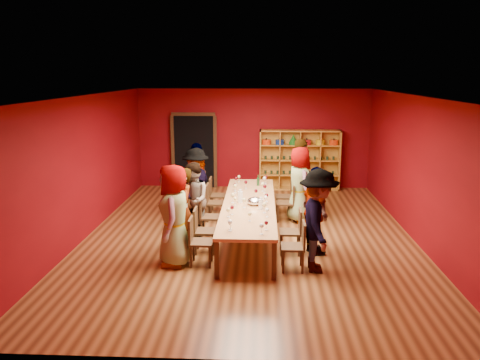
# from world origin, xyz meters

# --- Properties ---
(room_shell) EXTENTS (7.10, 9.10, 3.04)m
(room_shell) POSITION_xyz_m (0.00, 0.00, 1.50)
(room_shell) COLOR #582F17
(room_shell) RESTS_ON ground
(tasting_table) EXTENTS (1.10, 4.50, 0.75)m
(tasting_table) POSITION_xyz_m (0.00, 0.00, 0.70)
(tasting_table) COLOR #B07949
(tasting_table) RESTS_ON ground
(doorway) EXTENTS (1.40, 0.17, 2.30)m
(doorway) POSITION_xyz_m (-1.80, 4.43, 1.12)
(doorway) COLOR black
(doorway) RESTS_ON ground
(shelving_unit) EXTENTS (2.40, 0.40, 1.80)m
(shelving_unit) POSITION_xyz_m (1.40, 4.32, 0.98)
(shelving_unit) COLOR #C0842B
(shelving_unit) RESTS_ON ground
(chair_person_left_0) EXTENTS (0.42, 0.42, 0.89)m
(chair_person_left_0) POSITION_xyz_m (-0.91, -1.57, 0.50)
(chair_person_left_0) COLOR #311E10
(chair_person_left_0) RESTS_ON ground
(person_left_0) EXTENTS (0.57, 0.95, 1.87)m
(person_left_0) POSITION_xyz_m (-1.32, -1.57, 0.94)
(person_left_0) COLOR pink
(person_left_0) RESTS_ON ground
(chair_person_left_1) EXTENTS (0.42, 0.42, 0.89)m
(chair_person_left_1) POSITION_xyz_m (-0.91, -0.96, 0.50)
(chair_person_left_1) COLOR #311E10
(chair_person_left_1) RESTS_ON ground
(person_left_1) EXTENTS (0.63, 0.73, 1.68)m
(person_left_1) POSITION_xyz_m (-1.26, -0.96, 0.84)
(person_left_1) COLOR #4E4D53
(person_left_1) RESTS_ON ground
(chair_person_left_2) EXTENTS (0.42, 0.42, 0.89)m
(chair_person_left_2) POSITION_xyz_m (-0.91, -0.04, 0.50)
(chair_person_left_2) COLOR #311E10
(chair_person_left_2) RESTS_ON ground
(person_left_2) EXTENTS (0.66, 0.88, 1.62)m
(person_left_2) POSITION_xyz_m (-1.19, -0.04, 0.81)
(person_left_2) COLOR #5887B5
(person_left_2) RESTS_ON ground
(chair_person_left_3) EXTENTS (0.42, 0.42, 0.89)m
(chair_person_left_3) POSITION_xyz_m (-0.91, 1.08, 0.50)
(chair_person_left_3) COLOR #311E10
(chair_person_left_3) RESTS_ON ground
(person_left_3) EXTENTS (0.73, 1.21, 1.75)m
(person_left_3) POSITION_xyz_m (-1.29, 1.08, 0.87)
(person_left_3) COLOR #525257
(person_left_3) RESTS_ON ground
(chair_person_left_4) EXTENTS (0.42, 0.42, 0.89)m
(chair_person_left_4) POSITION_xyz_m (-0.91, 1.77, 0.50)
(chair_person_left_4) COLOR #311E10
(chair_person_left_4) RESTS_ON ground
(person_left_4) EXTENTS (0.67, 1.11, 1.77)m
(person_left_4) POSITION_xyz_m (-1.34, 1.77, 0.89)
(person_left_4) COLOR white
(person_left_4) RESTS_ON ground
(chair_person_right_0) EXTENTS (0.42, 0.42, 0.89)m
(chair_person_right_0) POSITION_xyz_m (0.91, -1.73, 0.50)
(chair_person_right_0) COLOR #311E10
(chair_person_right_0) RESTS_ON ground
(person_right_0) EXTENTS (0.50, 1.20, 1.85)m
(person_right_0) POSITION_xyz_m (1.26, -1.73, 0.92)
(person_right_0) COLOR #5782B4
(person_right_0) RESTS_ON ground
(chair_person_right_1) EXTENTS (0.42, 0.42, 0.89)m
(chair_person_right_1) POSITION_xyz_m (0.91, -0.94, 0.50)
(chair_person_right_1) COLOR #311E10
(chair_person_right_1) RESTS_ON ground
(person_right_1) EXTENTS (0.73, 1.10, 1.73)m
(person_right_1) POSITION_xyz_m (1.30, -0.94, 0.87)
(person_right_1) COLOR #505055
(person_right_1) RESTS_ON ground
(chair_person_right_3) EXTENTS (0.42, 0.42, 0.89)m
(chair_person_right_3) POSITION_xyz_m (0.91, 1.15, 0.50)
(chair_person_right_3) COLOR #311E10
(chair_person_right_3) RESTS_ON ground
(person_right_3) EXTENTS (0.72, 0.98, 1.78)m
(person_right_3) POSITION_xyz_m (1.16, 1.15, 0.89)
(person_right_3) COLOR pink
(person_right_3) RESTS_ON ground
(chair_person_right_4) EXTENTS (0.42, 0.42, 0.89)m
(chair_person_right_4) POSITION_xyz_m (0.91, 1.74, 0.50)
(chair_person_right_4) COLOR #311E10
(chair_person_right_4) RESTS_ON ground
(person_right_4) EXTENTS (0.61, 0.76, 1.89)m
(person_right_4) POSITION_xyz_m (1.26, 1.74, 0.95)
(person_right_4) COLOR #5983B8
(person_right_4) RESTS_ON ground
(wine_glass_0) EXTENTS (0.08, 0.08, 0.19)m
(wine_glass_0) POSITION_xyz_m (-0.31, -0.87, 0.89)
(wine_glass_0) COLOR white
(wine_glass_0) RESTS_ON tasting_table
(wine_glass_1) EXTENTS (0.07, 0.07, 0.18)m
(wine_glass_1) POSITION_xyz_m (0.05, -1.26, 0.88)
(wine_glass_1) COLOR white
(wine_glass_1) RESTS_ON tasting_table
(wine_glass_2) EXTENTS (0.08, 0.08, 0.20)m
(wine_glass_2) POSITION_xyz_m (0.27, -1.99, 0.90)
(wine_glass_2) COLOR white
(wine_glass_2) RESTS_ON tasting_table
(wine_glass_3) EXTENTS (0.09, 0.09, 0.22)m
(wine_glass_3) POSITION_xyz_m (-0.35, -0.02, 0.91)
(wine_glass_3) COLOR white
(wine_glass_3) RESTS_ON tasting_table
(wine_glass_4) EXTENTS (0.08, 0.08, 0.19)m
(wine_glass_4) POSITION_xyz_m (-0.11, 1.28, 0.89)
(wine_glass_4) COLOR white
(wine_glass_4) RESTS_ON tasting_table
(wine_glass_5) EXTENTS (0.08, 0.08, 0.19)m
(wine_glass_5) POSITION_xyz_m (0.37, 0.08, 0.89)
(wine_glass_5) COLOR white
(wine_glass_5) RESTS_ON tasting_table
(wine_glass_6) EXTENTS (0.07, 0.07, 0.18)m
(wine_glass_6) POSITION_xyz_m (-0.31, 1.96, 0.88)
(wine_glass_6) COLOR white
(wine_glass_6) RESTS_ON tasting_table
(wine_glass_7) EXTENTS (0.08, 0.08, 0.21)m
(wine_glass_7) POSITION_xyz_m (0.34, 0.83, 0.90)
(wine_glass_7) COLOR white
(wine_glass_7) RESTS_ON tasting_table
(wine_glass_8) EXTENTS (0.07, 0.07, 0.19)m
(wine_glass_8) POSITION_xyz_m (0.38, -1.00, 0.88)
(wine_glass_8) COLOR white
(wine_glass_8) RESTS_ON tasting_table
(wine_glass_9) EXTENTS (0.08, 0.08, 0.19)m
(wine_glass_9) POSITION_xyz_m (-0.37, 1.68, 0.89)
(wine_glass_9) COLOR white
(wine_glass_9) RESTS_ON tasting_table
(wine_glass_10) EXTENTS (0.08, 0.08, 0.19)m
(wine_glass_10) POSITION_xyz_m (0.34, 1.74, 0.89)
(wine_glass_10) COLOR white
(wine_glass_10) RESTS_ON tasting_table
(wine_glass_11) EXTENTS (0.08, 0.08, 0.21)m
(wine_glass_11) POSITION_xyz_m (-0.09, -0.37, 0.90)
(wine_glass_11) COLOR white
(wine_glass_11) RESTS_ON tasting_table
(wine_glass_12) EXTENTS (0.07, 0.07, 0.18)m
(wine_glass_12) POSITION_xyz_m (-0.28, -0.20, 0.88)
(wine_glass_12) COLOR white
(wine_glass_12) RESTS_ON tasting_table
(wine_glass_13) EXTENTS (0.09, 0.09, 0.22)m
(wine_glass_13) POSITION_xyz_m (0.32, -0.73, 0.91)
(wine_glass_13) COLOR white
(wine_glass_13) RESTS_ON tasting_table
(wine_glass_14) EXTENTS (0.09, 0.09, 0.21)m
(wine_glass_14) POSITION_xyz_m (-0.28, -1.84, 0.91)
(wine_glass_14) COLOR white
(wine_glass_14) RESTS_ON tasting_table
(wine_glass_15) EXTENTS (0.08, 0.08, 0.20)m
(wine_glass_15) POSITION_xyz_m (0.14, 0.44, 0.89)
(wine_glass_15) COLOR white
(wine_glass_15) RESTS_ON tasting_table
(wine_glass_16) EXTENTS (0.07, 0.07, 0.18)m
(wine_glass_16) POSITION_xyz_m (-0.28, -1.74, 0.88)
(wine_glass_16) COLOR white
(wine_glass_16) RESTS_ON tasting_table
(wine_glass_17) EXTENTS (0.09, 0.09, 0.21)m
(wine_glass_17) POSITION_xyz_m (0.37, 1.79, 0.91)
(wine_glass_17) COLOR white
(wine_glass_17) RESTS_ON tasting_table
(wine_glass_18) EXTENTS (0.07, 0.07, 0.19)m
(wine_glass_18) POSITION_xyz_m (-0.36, 1.02, 0.88)
(wine_glass_18) COLOR white
(wine_glass_18) RESTS_ON tasting_table
(wine_glass_19) EXTENTS (0.09, 0.09, 0.22)m
(wine_glass_19) POSITION_xyz_m (0.29, 1.01, 0.91)
(wine_glass_19) COLOR white
(wine_glass_19) RESTS_ON tasting_table
(wine_glass_20) EXTENTS (0.08, 0.08, 0.19)m
(wine_glass_20) POSITION_xyz_m (-0.37, -1.04, 0.89)
(wine_glass_20) COLOR white
(wine_glass_20) RESTS_ON tasting_table
(wine_glass_21) EXTENTS (0.07, 0.07, 0.18)m
(wine_glass_21) POSITION_xyz_m (0.35, -1.77, 0.88)
(wine_glass_21) COLOR white
(wine_glass_21) RESTS_ON tasting_table
(wine_glass_22) EXTENTS (0.08, 0.08, 0.19)m
(wine_glass_22) POSITION_xyz_m (0.36, -0.11, 0.89)
(wine_glass_22) COLOR white
(wine_glass_22) RESTS_ON tasting_table
(wine_glass_23) EXTENTS (0.09, 0.09, 0.22)m
(wine_glass_23) POSITION_xyz_m (-0.34, 0.81, 0.91)
(wine_glass_23) COLOR white
(wine_glass_23) RESTS_ON tasting_table
(spittoon_bowl) EXTENTS (0.32, 0.32, 0.18)m
(spittoon_bowl) POSITION_xyz_m (0.12, -0.14, 0.83)
(spittoon_bowl) COLOR silver
(spittoon_bowl) RESTS_ON tasting_table
(carafe_a) EXTENTS (0.14, 0.14, 0.29)m
(carafe_a) POSITION_xyz_m (-0.19, 0.02, 0.88)
(carafe_a) COLOR white
(carafe_a) RESTS_ON tasting_table
(carafe_b) EXTENTS (0.11, 0.11, 0.26)m
(carafe_b) POSITION_xyz_m (0.26, -0.49, 0.87)
(carafe_b) COLOR white
(carafe_b) RESTS_ON tasting_table
(wine_bottle) EXTENTS (0.08, 0.08, 0.27)m
(wine_bottle) POSITION_xyz_m (0.18, 1.58, 0.85)
(wine_bottle) COLOR #153A1A
(wine_bottle) RESTS_ON tasting_table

